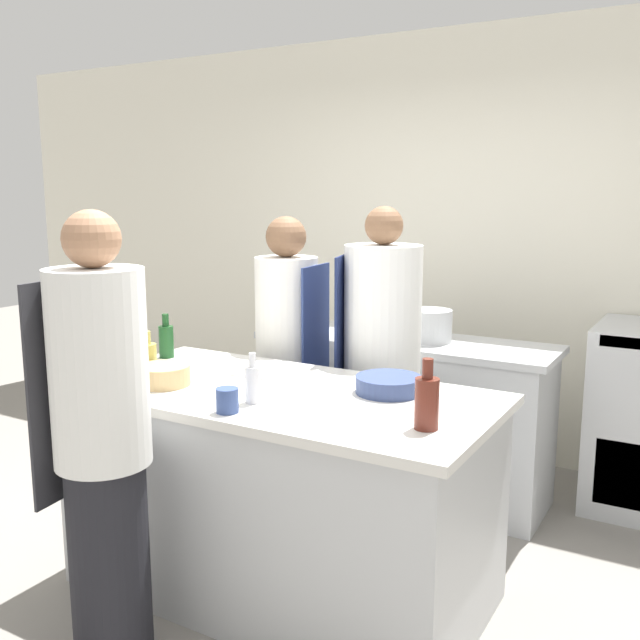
{
  "coord_description": "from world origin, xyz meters",
  "views": [
    {
      "loc": [
        1.63,
        -2.46,
        1.77
      ],
      "look_at": [
        0.0,
        0.35,
        1.18
      ],
      "focal_mm": 40.0,
      "sensor_mm": 36.0,
      "label": 1
    }
  ],
  "objects_px": {
    "bottle_olive_oil": "(166,340)",
    "bowl_prep_small": "(163,375)",
    "bottle_vinegar": "(427,401)",
    "chef_at_prep_near": "(102,444)",
    "bottle_wine": "(147,359)",
    "chef_at_stove": "(288,365)",
    "bowl_mixing_large": "(389,385)",
    "stockpot": "(430,326)",
    "bottle_cooking_oil": "(253,383)",
    "cup": "(227,400)",
    "chef_at_pass_far": "(381,373)"
  },
  "relations": [
    {
      "from": "chef_at_pass_far",
      "to": "cup",
      "type": "relative_size",
      "value": 17.65
    },
    {
      "from": "cup",
      "to": "chef_at_pass_far",
      "type": "bearing_deg",
      "value": 83.84
    },
    {
      "from": "chef_at_prep_near",
      "to": "cup",
      "type": "height_order",
      "value": "chef_at_prep_near"
    },
    {
      "from": "chef_at_pass_far",
      "to": "chef_at_stove",
      "type": "bearing_deg",
      "value": 77.34
    },
    {
      "from": "bottle_wine",
      "to": "cup",
      "type": "bearing_deg",
      "value": -20.93
    },
    {
      "from": "chef_at_pass_far",
      "to": "bowl_mixing_large",
      "type": "distance_m",
      "value": 0.66
    },
    {
      "from": "bottle_olive_oil",
      "to": "bowl_mixing_large",
      "type": "bearing_deg",
      "value": -1.17
    },
    {
      "from": "bottle_cooking_oil",
      "to": "bowl_mixing_large",
      "type": "relative_size",
      "value": 0.73
    },
    {
      "from": "bowl_prep_small",
      "to": "stockpot",
      "type": "height_order",
      "value": "stockpot"
    },
    {
      "from": "chef_at_stove",
      "to": "cup",
      "type": "xyz_separation_m",
      "value": [
        0.43,
        -1.1,
        0.15
      ]
    },
    {
      "from": "bottle_olive_oil",
      "to": "bowl_prep_small",
      "type": "height_order",
      "value": "bottle_olive_oil"
    },
    {
      "from": "bottle_olive_oil",
      "to": "bowl_prep_small",
      "type": "bearing_deg",
      "value": -49.33
    },
    {
      "from": "bottle_olive_oil",
      "to": "bottle_vinegar",
      "type": "relative_size",
      "value": 0.87
    },
    {
      "from": "bottle_vinegar",
      "to": "cup",
      "type": "bearing_deg",
      "value": -164.49
    },
    {
      "from": "chef_at_prep_near",
      "to": "bowl_prep_small",
      "type": "relative_size",
      "value": 7.24
    },
    {
      "from": "chef_at_stove",
      "to": "cup",
      "type": "height_order",
      "value": "chef_at_stove"
    },
    {
      "from": "chef_at_stove",
      "to": "bottle_cooking_oil",
      "type": "distance_m",
      "value": 1.06
    },
    {
      "from": "bottle_olive_oil",
      "to": "chef_at_stove",
      "type": "bearing_deg",
      "value": 52.39
    },
    {
      "from": "bowl_mixing_large",
      "to": "bowl_prep_small",
      "type": "xyz_separation_m",
      "value": [
        -0.91,
        -0.38,
        0.01
      ]
    },
    {
      "from": "bottle_wine",
      "to": "cup",
      "type": "xyz_separation_m",
      "value": [
        0.64,
        -0.25,
        -0.04
      ]
    },
    {
      "from": "chef_at_prep_near",
      "to": "bowl_prep_small",
      "type": "xyz_separation_m",
      "value": [
        -0.18,
        0.53,
        0.11
      ]
    },
    {
      "from": "bottle_vinegar",
      "to": "bowl_mixing_large",
      "type": "relative_size",
      "value": 0.92
    },
    {
      "from": "bowl_mixing_large",
      "to": "stockpot",
      "type": "relative_size",
      "value": 1.11
    },
    {
      "from": "chef_at_prep_near",
      "to": "chef_at_pass_far",
      "type": "height_order",
      "value": "chef_at_prep_near"
    },
    {
      "from": "chef_at_prep_near",
      "to": "chef_at_stove",
      "type": "distance_m",
      "value": 1.46
    },
    {
      "from": "bottle_olive_oil",
      "to": "bottle_wine",
      "type": "height_order",
      "value": "bottle_olive_oil"
    },
    {
      "from": "bottle_wine",
      "to": "bowl_mixing_large",
      "type": "relative_size",
      "value": 0.76
    },
    {
      "from": "bowl_mixing_large",
      "to": "stockpot",
      "type": "height_order",
      "value": "stockpot"
    },
    {
      "from": "chef_at_prep_near",
      "to": "bottle_vinegar",
      "type": "relative_size",
      "value": 6.6
    },
    {
      "from": "chef_at_pass_far",
      "to": "bottle_wine",
      "type": "bearing_deg",
      "value": 123.47
    },
    {
      "from": "chef_at_prep_near",
      "to": "bottle_olive_oil",
      "type": "bearing_deg",
      "value": 22.85
    },
    {
      "from": "bottle_wine",
      "to": "chef_at_stove",
      "type": "bearing_deg",
      "value": 75.92
    },
    {
      "from": "bottle_olive_oil",
      "to": "bottle_wine",
      "type": "distance_m",
      "value": 0.38
    },
    {
      "from": "bottle_wine",
      "to": "bottle_cooking_oil",
      "type": "distance_m",
      "value": 0.66
    },
    {
      "from": "bottle_wine",
      "to": "bottle_olive_oil",
      "type": "bearing_deg",
      "value": 119.11
    },
    {
      "from": "cup",
      "to": "chef_at_stove",
      "type": "bearing_deg",
      "value": 111.37
    },
    {
      "from": "bowl_mixing_large",
      "to": "bowl_prep_small",
      "type": "relative_size",
      "value": 1.19
    },
    {
      "from": "bottle_vinegar",
      "to": "bowl_prep_small",
      "type": "height_order",
      "value": "bottle_vinegar"
    },
    {
      "from": "bottle_olive_oil",
      "to": "bottle_cooking_oil",
      "type": "distance_m",
      "value": 0.94
    },
    {
      "from": "bottle_vinegar",
      "to": "bottle_wine",
      "type": "bearing_deg",
      "value": 178.24
    },
    {
      "from": "bottle_olive_oil",
      "to": "bottle_cooking_oil",
      "type": "bearing_deg",
      "value": -26.81
    },
    {
      "from": "chef_at_prep_near",
      "to": "bottle_wine",
      "type": "distance_m",
      "value": 0.71
    },
    {
      "from": "bowl_mixing_large",
      "to": "stockpot",
      "type": "bearing_deg",
      "value": 102.61
    },
    {
      "from": "bowl_prep_small",
      "to": "stockpot",
      "type": "distance_m",
      "value": 1.59
    },
    {
      "from": "chef_at_stove",
      "to": "bottle_cooking_oil",
      "type": "relative_size",
      "value": 7.98
    },
    {
      "from": "bottle_vinegar",
      "to": "chef_at_pass_far",
      "type": "bearing_deg",
      "value": 123.58
    },
    {
      "from": "bowl_prep_small",
      "to": "bottle_olive_oil",
      "type": "bearing_deg",
      "value": 130.67
    },
    {
      "from": "chef_at_prep_near",
      "to": "stockpot",
      "type": "relative_size",
      "value": 6.78
    },
    {
      "from": "bottle_cooking_oil",
      "to": "bowl_prep_small",
      "type": "xyz_separation_m",
      "value": [
        -0.49,
        0.02,
        -0.04
      ]
    },
    {
      "from": "bottle_vinegar",
      "to": "chef_at_prep_near",
      "type": "bearing_deg",
      "value": -151.57
    }
  ]
}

